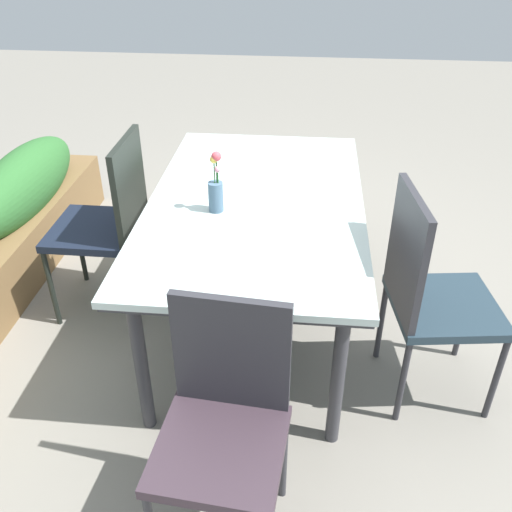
{
  "coord_description": "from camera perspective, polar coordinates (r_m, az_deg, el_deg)",
  "views": [
    {
      "loc": [
        -2.37,
        -0.16,
        1.95
      ],
      "look_at": [
        -0.02,
        0.07,
        0.43
      ],
      "focal_mm": 39.16,
      "sensor_mm": 36.0,
      "label": 1
    }
  ],
  "objects": [
    {
      "name": "chair_end_left",
      "position": [
        1.9,
        -3.22,
        -16.03
      ],
      "size": [
        0.45,
        0.45,
        0.92
      ],
      "rotation": [
        0.0,
        0.0,
        1.48
      ],
      "color": "#3B2D36",
      "rests_on": "ground"
    },
    {
      "name": "chair_far_side",
      "position": [
        2.99,
        -14.74,
        3.87
      ],
      "size": [
        0.45,
        0.45,
        0.98
      ],
      "rotation": [
        0.0,
        0.0,
        -0.0
      ],
      "color": "black",
      "rests_on": "ground"
    },
    {
      "name": "ground_plane",
      "position": [
        3.08,
        1.27,
        -6.56
      ],
      "size": [
        12.0,
        12.0,
        0.0
      ],
      "primitive_type": "plane",
      "color": "gray"
    },
    {
      "name": "flower_vase",
      "position": [
        2.52,
        -4.13,
        6.88
      ],
      "size": [
        0.07,
        0.07,
        0.29
      ],
      "color": "slate",
      "rests_on": "dining_table"
    },
    {
      "name": "potted_plant",
      "position": [
        4.15,
        -2.27,
        8.53
      ],
      "size": [
        0.23,
        0.23,
        0.47
      ],
      "color": "gray",
      "rests_on": "ground"
    },
    {
      "name": "chair_near_left",
      "position": [
        2.47,
        17.21,
        -3.29
      ],
      "size": [
        0.5,
        0.5,
        1.0
      ],
      "rotation": [
        0.0,
        0.0,
        3.27
      ],
      "color": "#233540",
      "rests_on": "ground"
    },
    {
      "name": "dining_table",
      "position": [
        2.68,
        -0.0,
        4.6
      ],
      "size": [
        1.7,
        1.01,
        0.74
      ],
      "color": "#B2C6C1",
      "rests_on": "ground"
    }
  ]
}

